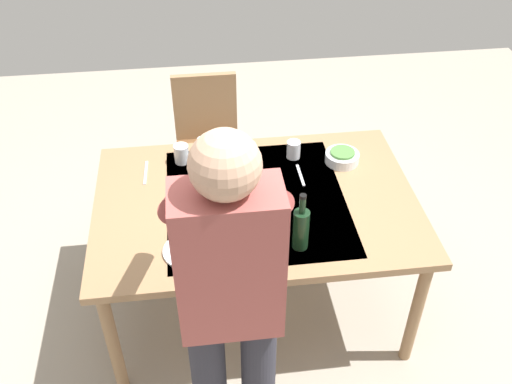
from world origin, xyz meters
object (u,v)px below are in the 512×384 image
(side_bowl_salad, at_px, (342,157))
(dining_table, at_px, (256,210))
(wine_glass_left, at_px, (204,146))
(person_server, at_px, (230,301))
(dinner_plate_near, at_px, (189,250))
(chair_near, at_px, (207,137))
(water_cup_near_left, at_px, (181,154))
(serving_bowl_pasta, at_px, (249,198))
(wine_bottle, at_px, (301,228))
(water_cup_far_left, at_px, (252,158))
(water_cup_near_right, at_px, (294,150))

(side_bowl_salad, bearing_deg, dining_table, 27.69)
(wine_glass_left, distance_m, side_bowl_salad, 0.74)
(person_server, relative_size, dinner_plate_near, 7.34)
(dining_table, xyz_separation_m, chair_near, (0.20, -0.92, -0.15))
(water_cup_near_left, height_order, serving_bowl_pasta, water_cup_near_left)
(wine_bottle, xyz_separation_m, water_cup_far_left, (0.14, -0.63, -0.06))
(wine_bottle, relative_size, water_cup_near_left, 2.87)
(person_server, xyz_separation_m, water_cup_far_left, (-0.21, -1.09, -0.17))
(wine_bottle, bearing_deg, wine_glass_left, -60.84)
(person_server, distance_m, side_bowl_salad, 1.28)
(wine_glass_left, relative_size, water_cup_far_left, 1.63)
(dinner_plate_near, bearing_deg, chair_near, -96.63)
(dining_table, relative_size, wine_glass_left, 10.52)
(person_server, xyz_separation_m, dinner_plate_near, (0.15, -0.48, -0.21))
(water_cup_near_left, height_order, side_bowl_salad, water_cup_near_left)
(dining_table, relative_size, water_cup_far_left, 17.11)
(wine_glass_left, bearing_deg, person_server, 91.89)
(water_cup_near_left, bearing_deg, water_cup_far_left, 167.96)
(chair_near, xyz_separation_m, serving_bowl_pasta, (-0.16, 0.94, 0.25))
(wine_bottle, bearing_deg, chair_near, -74.50)
(water_cup_near_right, bearing_deg, water_cup_near_left, -2.95)
(wine_bottle, bearing_deg, water_cup_near_left, -54.53)
(dining_table, height_order, person_server, person_server)
(person_server, relative_size, water_cup_near_right, 17.33)
(wine_glass_left, xyz_separation_m, dinner_plate_near, (0.11, 0.66, -0.10))
(serving_bowl_pasta, bearing_deg, water_cup_far_left, -100.00)
(person_server, relative_size, side_bowl_salad, 9.38)
(water_cup_near_left, relative_size, serving_bowl_pasta, 0.34)
(side_bowl_salad, bearing_deg, wine_glass_left, -6.72)
(dining_table, height_order, water_cup_near_left, water_cup_near_left)
(wine_glass_left, height_order, serving_bowl_pasta, wine_glass_left)
(wine_bottle, distance_m, wine_glass_left, 0.79)
(dining_table, xyz_separation_m, water_cup_near_right, (-0.25, -0.34, 0.11))
(water_cup_near_right, bearing_deg, wine_bottle, 82.43)
(dining_table, height_order, dinner_plate_near, dinner_plate_near)
(wine_glass_left, relative_size, water_cup_near_left, 1.47)
(serving_bowl_pasta, relative_size, side_bowl_salad, 1.67)
(person_server, bearing_deg, side_bowl_salad, -122.95)
(water_cup_far_left, height_order, dinner_plate_near, water_cup_far_left)
(water_cup_near_right, height_order, water_cup_far_left, water_cup_near_right)
(chair_near, bearing_deg, water_cup_near_right, 127.03)
(wine_bottle, height_order, serving_bowl_pasta, wine_bottle)
(wine_glass_left, xyz_separation_m, water_cup_near_right, (-0.48, 0.01, -0.06))
(wine_bottle, xyz_separation_m, serving_bowl_pasta, (0.19, -0.33, -0.08))
(person_server, relative_size, water_cup_far_left, 18.19)
(person_server, distance_m, serving_bowl_pasta, 0.82)
(chair_near, relative_size, wine_glass_left, 6.03)
(person_server, height_order, water_cup_near_left, person_server)
(dinner_plate_near, bearing_deg, wine_glass_left, -99.41)
(chair_near, relative_size, person_server, 0.54)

